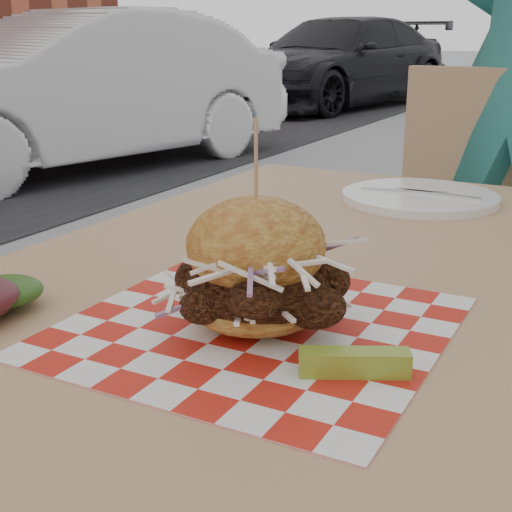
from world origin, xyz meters
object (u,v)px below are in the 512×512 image
object	(u,v)px
car_white	(73,90)
patio_table	(332,321)
car_dark	(338,62)
sandwich	(256,272)
patio_chair	(473,237)

from	to	relation	value
car_white	patio_table	bearing A→B (deg)	-30.45
car_dark	sandwich	world-z (taller)	car_dark
car_dark	patio_table	distance (m)	9.60
car_dark	patio_chair	world-z (taller)	car_dark
patio_chair	sandwich	distance (m)	1.18
car_white	sandwich	distance (m)	5.12
patio_chair	sandwich	size ratio (longest dim) A/B	4.63
patio_table	patio_chair	distance (m)	0.93
car_white	patio_chair	bearing A→B (deg)	-21.74
car_white	patio_chair	world-z (taller)	car_white
car_white	sandwich	xyz separation A→B (m)	(3.54, -3.69, 0.21)
patio_table	car_dark	bearing A→B (deg)	111.63
sandwich	car_white	bearing A→B (deg)	133.88
car_white	car_dark	world-z (taller)	car_dark
car_white	patio_table	size ratio (longest dim) A/B	3.03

